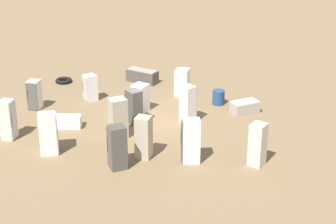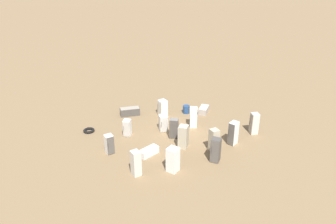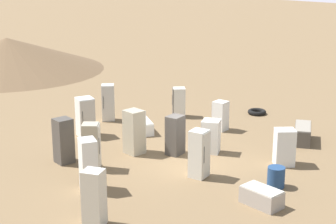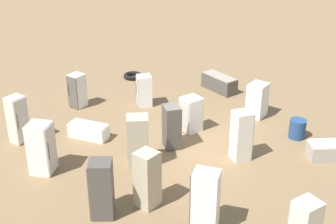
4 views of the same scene
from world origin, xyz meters
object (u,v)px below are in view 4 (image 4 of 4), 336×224
(discarded_fridge_12, at_px, (219,83))
(discarded_fridge_10, at_px, (138,141))
(discarded_fridge_7, at_px, (257,100))
(discarded_fridge_11, at_px, (242,136))
(discarded_fridge_1, at_px, (191,114))
(discarded_fridge_15, at_px, (172,127))
(scrap_tire, at_px, (133,76))
(discarded_fridge_3, at_px, (41,148))
(discarded_fridge_4, at_px, (147,179))
(discarded_fridge_8, at_px, (144,91))
(discarded_fridge_5, at_px, (101,189))
(discarded_fridge_13, at_px, (89,131))
(discarded_fridge_14, at_px, (18,120))
(discarded_fridge_2, at_px, (205,201))
(discarded_fridge_6, at_px, (328,151))
(rusty_barrel, at_px, (297,129))
(discarded_fridge_9, at_px, (77,91))

(discarded_fridge_12, bearing_deg, discarded_fridge_10, 25.03)
(discarded_fridge_7, bearing_deg, discarded_fridge_11, -162.51)
(discarded_fridge_1, relative_size, discarded_fridge_11, 0.77)
(discarded_fridge_15, distance_m, scrap_tire, 7.52)
(discarded_fridge_3, relative_size, discarded_fridge_4, 0.98)
(discarded_fridge_11, bearing_deg, discarded_fridge_8, -161.03)
(discarded_fridge_5, bearing_deg, discarded_fridge_11, -55.27)
(discarded_fridge_15, bearing_deg, discarded_fridge_11, -35.70)
(discarded_fridge_1, distance_m, discarded_fridge_13, 4.14)
(discarded_fridge_13, xyz_separation_m, discarded_fridge_14, (-1.90, -1.84, 0.64))
(discarded_fridge_2, height_order, discarded_fridge_4, discarded_fridge_2)
(discarded_fridge_5, bearing_deg, discarded_fridge_14, 38.73)
(discarded_fridge_7, bearing_deg, discarded_fridge_13, 141.54)
(discarded_fridge_7, distance_m, discarded_fridge_11, 3.74)
(discarded_fridge_11, bearing_deg, discarded_fridge_10, -103.25)
(discarded_fridge_6, height_order, discarded_fridge_7, discarded_fridge_7)
(scrap_tire, bearing_deg, discarded_fridge_14, -82.56)
(discarded_fridge_5, height_order, discarded_fridge_13, discarded_fridge_5)
(discarded_fridge_3, xyz_separation_m, discarded_fridge_12, (0.99, 9.95, -0.54))
(discarded_fridge_4, distance_m, discarded_fridge_8, 7.46)
(discarded_fridge_6, relative_size, discarded_fridge_15, 0.91)
(discarded_fridge_2, bearing_deg, discarded_fridge_7, -2.75)
(discarded_fridge_2, relative_size, discarded_fridge_4, 1.03)
(discarded_fridge_2, xyz_separation_m, scrap_tire, (-9.62, 7.77, -0.86))
(discarded_fridge_2, distance_m, discarded_fridge_5, 3.08)
(discarded_fridge_10, bearing_deg, discarded_fridge_11, 2.04)
(scrap_tire, height_order, rusty_barrel, rusty_barrel)
(discarded_fridge_14, bearing_deg, discarded_fridge_13, 131.42)
(discarded_fridge_6, height_order, discarded_fridge_11, discarded_fridge_11)
(discarded_fridge_5, relative_size, discarded_fridge_14, 1.00)
(discarded_fridge_5, height_order, rusty_barrel, discarded_fridge_5)
(discarded_fridge_3, relative_size, discarded_fridge_5, 0.98)
(discarded_fridge_8, xyz_separation_m, discarded_fridge_9, (-2.30, -1.92, 0.05))
(discarded_fridge_7, distance_m, discarded_fridge_9, 7.96)
(discarded_fridge_2, bearing_deg, discarded_fridge_9, 48.79)
(discarded_fridge_5, xyz_separation_m, discarded_fridge_10, (-1.04, 2.85, 0.02))
(discarded_fridge_3, xyz_separation_m, discarded_fridge_14, (-2.47, 0.85, 0.02))
(discarded_fridge_14, bearing_deg, discarded_fridge_15, 120.75)
(discarded_fridge_5, xyz_separation_m, discarded_fridge_13, (-3.92, 3.17, -0.64))
(rusty_barrel, bearing_deg, discarded_fridge_3, -127.81)
(discarded_fridge_5, distance_m, scrap_tire, 11.43)
(discarded_fridge_7, relative_size, scrap_tire, 1.55)
(discarded_fridge_14, bearing_deg, rusty_barrel, 126.43)
(discarded_fridge_3, bearing_deg, scrap_tire, 175.85)
(discarded_fridge_13, bearing_deg, discarded_fridge_4, 51.90)
(discarded_fridge_10, distance_m, discarded_fridge_12, 7.71)
(discarded_fridge_15, xyz_separation_m, scrap_tire, (-5.97, 4.52, -0.74))
(discarded_fridge_5, xyz_separation_m, discarded_fridge_8, (-4.15, 6.86, -0.22))
(discarded_fridge_4, height_order, scrap_tire, discarded_fridge_4)
(discarded_fridge_1, xyz_separation_m, discarded_fridge_4, (1.80, -4.89, 0.22))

